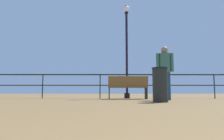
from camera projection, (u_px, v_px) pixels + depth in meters
The scene contains 5 objects.
pier_railing at pixel (129, 80), 8.63m from camera, with size 21.85×0.05×1.03m.
bench_near_left at pixel (128, 86), 7.88m from camera, with size 1.53×0.65×0.88m.
lamppost_center at pixel (127, 44), 8.98m from camera, with size 0.28×0.28×4.21m.
person_at_railing at pixel (165, 69), 6.90m from camera, with size 0.58×0.35×1.82m.
trash_bin at pixel (160, 85), 5.53m from camera, with size 0.42×0.42×0.94m.
Camera 1 is at (-0.76, 1.13, 0.28)m, focal length 32.70 mm.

